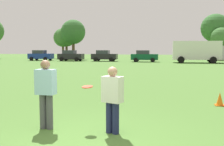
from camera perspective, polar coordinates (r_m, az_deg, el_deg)
The scene contains 15 objects.
ground_plane at distance 6.10m, azimuth -5.26°, elevation -14.09°, with size 189.33×189.33×0.00m, color #47702D.
player_thrower at distance 6.95m, azimuth -13.78°, elevation -3.54°, with size 0.48×0.29×1.73m.
player_defender at distance 6.39m, azimuth 0.10°, elevation -4.93°, with size 0.53×0.41×1.59m.
frisbee at distance 6.76m, azimuth -5.23°, elevation -2.91°, with size 0.27×0.27×0.06m.
traffic_cone at distance 10.35m, azimuth 21.77°, elevation -5.16°, with size 0.32×0.32×0.48m.
parked_car_near_left at distance 49.33m, azimuth -14.82°, elevation 3.63°, with size 4.27×2.34×1.82m.
parked_car_mid_left at distance 46.26m, azimuth -8.72°, elevation 3.65°, with size 4.27×2.34×1.82m.
parked_car_center at distance 44.97m, azimuth -1.67°, elevation 3.67°, with size 4.27×2.34×1.82m.
parked_car_mid_right at distance 43.02m, azimuth 6.82°, elevation 3.58°, with size 4.27×2.34×1.82m.
box_truck at distance 41.89m, azimuth 18.20°, elevation 4.46°, with size 8.59×3.22×3.18m.
tree_west_maple at distance 60.03m, azimuth -10.32°, elevation 7.33°, with size 4.01×4.01×6.51m.
tree_center_elm at distance 57.40m, azimuth -9.59°, elevation 7.53°, with size 4.07×4.07×6.62m.
tree_east_birch at distance 53.85m, azimuth -8.19°, elevation 8.53°, with size 4.76×4.76×7.74m.
tree_east_oak at distance 55.09m, azimuth 20.92°, elevation 8.81°, with size 5.31×5.31×8.63m.
tree_far_east_pine at distance 52.29m, azimuth 21.96°, elevation 6.91°, with size 3.61×3.61×5.87m.
Camera 1 is at (1.89, -5.45, 2.00)m, focal length 43.38 mm.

